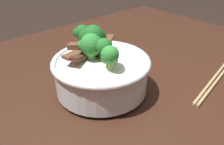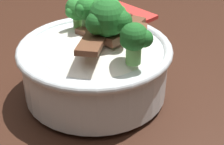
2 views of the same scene
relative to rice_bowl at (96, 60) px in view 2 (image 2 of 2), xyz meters
name	(u,v)px [view 2 (image 2 of 2)]	position (x,y,z in m)	size (l,w,h in m)	color
rice_bowl	(96,60)	(0.00, 0.00, 0.00)	(0.21, 0.21, 0.15)	silver
folded_napkin	(119,16)	(-0.24, -0.16, -0.05)	(0.11, 0.12, 0.01)	red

